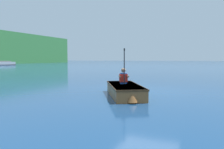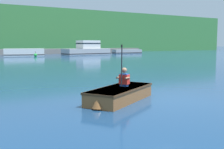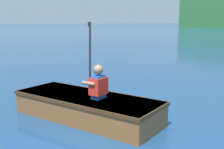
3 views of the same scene
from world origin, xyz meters
TOP-DOWN VIEW (x-y plane):
  - ground_plane at (0.00, 0.00)m, footprint 300.00×300.00m
  - moored_boat_dock_east_inner at (22.75, 36.68)m, footprint 5.54×2.25m
  - rowboat_foreground at (-1.49, 0.41)m, footprint 2.89×2.29m
  - person_paddler at (-1.23, 0.56)m, footprint 0.44×0.44m

SIDE VIEW (x-z plane):
  - ground_plane at x=0.00m, z-range 0.00..0.00m
  - rowboat_foreground at x=-1.49m, z-range 0.03..0.45m
  - moored_boat_dock_east_inner at x=22.75m, z-range -0.03..0.68m
  - person_paddler at x=-1.23m, z-range 0.04..1.34m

